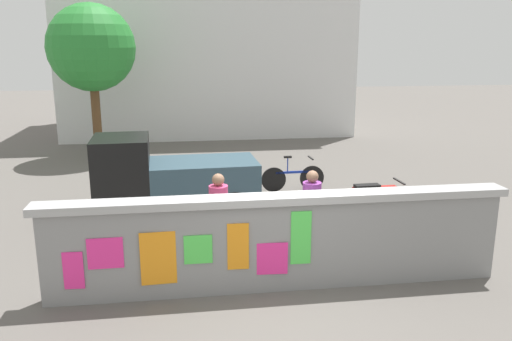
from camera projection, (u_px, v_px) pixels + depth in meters
The scene contains 10 objects.
ground at pixel (231, 170), 15.98m from camera, with size 60.00×60.00×0.00m, color #605B56.
poster_wall at pixel (278, 241), 8.10m from camera, with size 7.42×0.42×1.56m.
auto_rickshaw_truck at pixel (168, 177), 11.57m from camera, with size 3.66×1.65×1.85m.
motorcycle at pixel (373, 199), 11.42m from camera, with size 1.90×0.56×0.87m.
bicycle_near at pixel (293, 177), 13.66m from camera, with size 1.71×0.44×0.95m.
bicycle_far at pixel (394, 235), 9.57m from camera, with size 1.71×0.44×0.95m.
person_walking at pixel (312, 204), 9.34m from camera, with size 0.38×0.38×1.62m.
person_bystander at pixel (219, 208), 9.13m from camera, with size 0.35×0.35×1.62m.
tree_roadside at pixel (91, 48), 16.88m from camera, with size 2.87×2.87×5.13m.
building_background at pixel (206, 35), 23.15m from camera, with size 12.25×7.27×8.40m.
Camera 1 is at (-1.44, -7.47, 3.83)m, focal length 36.08 mm.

